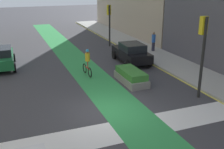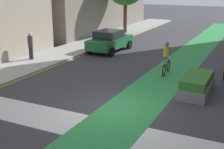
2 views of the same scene
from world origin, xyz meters
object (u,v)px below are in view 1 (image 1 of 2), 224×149
object	(u,v)px
traffic_signal_far_right	(109,17)
car_black_right_far	(131,53)
traffic_signal_near_right	(203,42)
car_green_left_far	(0,57)
pedestrian_sidewalk_right_a	(153,41)
cyclist_in_lane	(87,62)
median_planter	(131,77)

from	to	relation	value
traffic_signal_far_right	car_black_right_far	world-z (taller)	traffic_signal_far_right
traffic_signal_near_right	car_green_left_far	size ratio (longest dim) A/B	1.05
traffic_signal_near_right	traffic_signal_far_right	bearing A→B (deg)	90.55
pedestrian_sidewalk_right_a	car_green_left_far	bearing A→B (deg)	-179.95
traffic_signal_near_right	traffic_signal_far_right	distance (m)	13.60
cyclist_in_lane	pedestrian_sidewalk_right_a	bearing A→B (deg)	28.47
traffic_signal_far_right	pedestrian_sidewalk_right_a	xyz separation A→B (m)	(2.78, -3.87, -1.78)
traffic_signal_far_right	cyclist_in_lane	world-z (taller)	traffic_signal_far_right
cyclist_in_lane	pedestrian_sidewalk_right_a	size ratio (longest dim) A/B	1.10
traffic_signal_far_right	car_black_right_far	distance (m)	6.46
car_black_right_far	cyclist_in_lane	size ratio (longest dim) A/B	2.30
traffic_signal_far_right	car_green_left_far	distance (m)	10.97
cyclist_in_lane	pedestrian_sidewalk_right_a	xyz separation A→B (m)	(7.36, 3.99, 0.04)
car_green_left_far	cyclist_in_lane	distance (m)	6.78
car_black_right_far	traffic_signal_far_right	bearing A→B (deg)	85.72
traffic_signal_far_right	median_planter	size ratio (longest dim) A/B	1.38
cyclist_in_lane	car_black_right_far	bearing A→B (deg)	22.70
cyclist_in_lane	median_planter	world-z (taller)	cyclist_in_lane
car_green_left_far	car_black_right_far	xyz separation A→B (m)	(9.61, -2.26, 0.00)
traffic_signal_near_right	traffic_signal_far_right	xyz separation A→B (m)	(-0.13, 13.60, -0.33)
car_black_right_far	car_green_left_far	bearing A→B (deg)	166.79
traffic_signal_far_right	car_green_left_far	xyz separation A→B (m)	(-10.07, -3.88, -1.99)
median_planter	car_green_left_far	bearing A→B (deg)	140.37
cyclist_in_lane	pedestrian_sidewalk_right_a	distance (m)	8.37
pedestrian_sidewalk_right_a	median_planter	xyz separation A→B (m)	(-5.18, -6.36, -0.61)
traffic_signal_near_right	pedestrian_sidewalk_right_a	world-z (taller)	traffic_signal_near_right
car_green_left_far	median_planter	size ratio (longest dim) A/B	1.48
traffic_signal_far_right	cyclist_in_lane	xyz separation A→B (m)	(-4.58, -7.86, -1.82)
traffic_signal_far_right	traffic_signal_near_right	bearing A→B (deg)	-89.45
traffic_signal_far_right	cyclist_in_lane	distance (m)	9.28
car_green_left_far	cyclist_in_lane	bearing A→B (deg)	-35.94
traffic_signal_near_right	cyclist_in_lane	distance (m)	7.73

